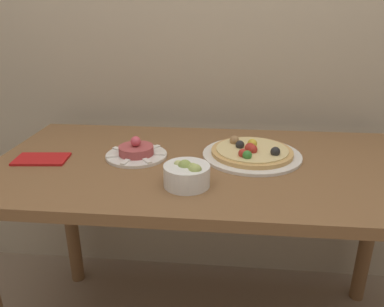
# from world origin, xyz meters

# --- Properties ---
(dining_table) EXTENTS (1.44, 0.72, 0.77)m
(dining_table) POSITION_xyz_m (0.00, 0.36, 0.67)
(dining_table) COLOR brown
(dining_table) RESTS_ON ground_plane
(pizza_plate) EXTENTS (0.33, 0.33, 0.06)m
(pizza_plate) POSITION_xyz_m (0.13, 0.42, 0.79)
(pizza_plate) COLOR silver
(pizza_plate) RESTS_ON dining_table
(tartare_plate) EXTENTS (0.21, 0.21, 0.07)m
(tartare_plate) POSITION_xyz_m (-0.26, 0.38, 0.79)
(tartare_plate) COLOR silver
(tartare_plate) RESTS_ON dining_table
(small_bowl) EXTENTS (0.13, 0.13, 0.08)m
(small_bowl) POSITION_xyz_m (-0.07, 0.18, 0.81)
(small_bowl) COLOR white
(small_bowl) RESTS_ON dining_table
(napkin) EXTENTS (0.18, 0.12, 0.01)m
(napkin) POSITION_xyz_m (-0.57, 0.32, 0.78)
(napkin) COLOR red
(napkin) RESTS_ON dining_table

